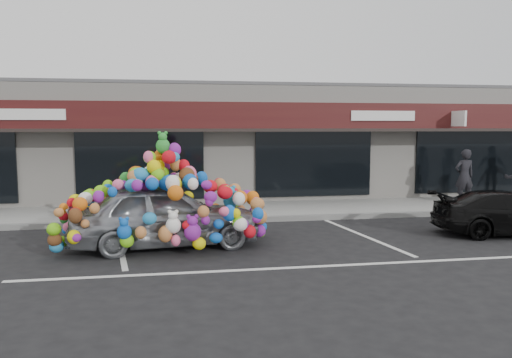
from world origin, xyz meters
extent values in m
plane|color=black|center=(0.00, 0.00, 0.00)|extent=(90.00, 90.00, 0.00)
cube|color=silver|center=(0.00, 8.50, 2.10)|extent=(24.00, 6.00, 4.20)
cube|color=#59595B|center=(0.00, 8.50, 4.25)|extent=(24.00, 6.00, 0.12)
cube|color=#3B1011|center=(0.00, 5.42, 3.15)|extent=(24.00, 0.18, 0.90)
cube|color=black|center=(0.00, 4.90, 2.65)|extent=(24.00, 1.20, 0.10)
cube|color=white|center=(8.20, 4.95, 3.05)|extent=(0.08, 0.95, 0.55)
cube|color=white|center=(-6.50, 5.30, 3.15)|extent=(2.40, 0.04, 0.35)
cube|color=white|center=(5.50, 5.30, 3.15)|extent=(2.40, 0.04, 0.35)
cube|color=black|center=(-3.00, 5.47, 1.45)|extent=(4.20, 0.12, 2.30)
cube|color=black|center=(3.00, 5.47, 1.45)|extent=(4.20, 0.12, 2.30)
cube|color=black|center=(9.00, 5.47, 1.45)|extent=(4.20, 0.12, 2.30)
cube|color=gray|center=(0.00, 4.00, 0.07)|extent=(26.00, 3.00, 0.15)
cube|color=slate|center=(0.00, 2.50, 0.07)|extent=(26.00, 0.18, 0.16)
cube|color=silver|center=(-3.20, 0.20, 0.00)|extent=(0.73, 4.37, 0.01)
cube|color=silver|center=(2.80, 0.20, 0.00)|extent=(0.73, 4.37, 0.01)
cube|color=silver|center=(2.00, -2.30, 0.00)|extent=(14.00, 0.12, 0.01)
imported|color=#A7ACB2|center=(-2.14, -0.10, 0.73)|extent=(2.20, 4.46, 1.46)
ellipsoid|color=#FF042A|center=(-2.14, -0.10, 2.01)|extent=(1.49, 1.94, 1.10)
sphere|color=#EAED00|center=(-0.64, -0.25, 1.06)|extent=(0.34, 0.34, 0.34)
sphere|color=blue|center=(-1.54, -1.05, 0.55)|extent=(0.36, 0.36, 0.36)
sphere|color=green|center=(-2.94, 0.83, 0.60)|extent=(0.30, 0.30, 0.30)
sphere|color=pink|center=(-2.14, -0.10, 2.51)|extent=(0.32, 0.32, 0.32)
sphere|color=#DF471C|center=(-3.43, 0.00, 1.07)|extent=(0.30, 0.30, 0.30)
imported|color=black|center=(6.57, -0.26, 0.56)|extent=(2.13, 4.06, 1.12)
imported|color=black|center=(7.90, 3.94, 1.07)|extent=(0.69, 0.47, 1.85)
camera|label=1|loc=(-1.98, -11.60, 2.76)|focal=35.00mm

